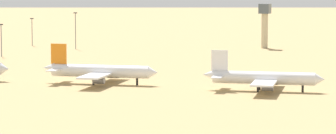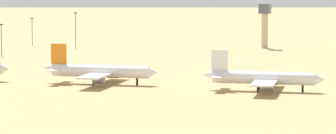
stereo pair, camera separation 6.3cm
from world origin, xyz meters
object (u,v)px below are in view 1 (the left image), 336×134
at_px(control_tower, 265,21).
at_px(light_pole_mid, 1,38).
at_px(parked_jet_white_4, 262,78).
at_px(light_pole_east, 75,28).
at_px(light_pole_west, 32,30).
at_px(parked_jet_orange_3, 99,71).

bearing_deg(control_tower, light_pole_mid, -137.21).
bearing_deg(parked_jet_white_4, light_pole_east, 128.13).
relative_size(parked_jet_white_4, light_pole_east, 2.08).
bearing_deg(light_pole_east, light_pole_west, 162.34).
relative_size(control_tower, light_pole_west, 1.54).
bearing_deg(parked_jet_white_4, light_pole_mid, 144.44).
relative_size(parked_jet_orange_3, parked_jet_white_4, 1.05).
xyz_separation_m(light_pole_mid, light_pole_east, (10.94, 47.72, 1.77)).
bearing_deg(light_pole_west, parked_jet_orange_3, -51.35).
bearing_deg(control_tower, light_pole_east, -154.58).
bearing_deg(control_tower, parked_jet_white_4, -74.87).
bearing_deg(light_pole_west, control_tower, 14.84).
relative_size(light_pole_mid, light_pole_east, 0.81).
relative_size(parked_jet_white_4, light_pole_mid, 2.57).
height_order(parked_jet_white_4, light_pole_west, light_pole_west).
height_order(control_tower, light_pole_mid, control_tower).
xyz_separation_m(parked_jet_orange_3, control_tower, (11.70, 157.42, 8.94)).
distance_m(parked_jet_orange_3, light_pole_mid, 108.44).
bearing_deg(light_pole_east, light_pole_mid, -102.92).
distance_m(parked_jet_orange_3, control_tower, 158.10).
bearing_deg(parked_jet_white_4, control_tower, 95.75).
height_order(control_tower, light_pole_east, control_tower).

